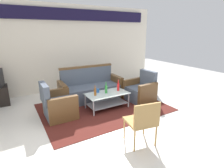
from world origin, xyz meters
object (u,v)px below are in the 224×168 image
object	(u,v)px
bottle_green	(106,89)
cup	(98,91)
bottle_red	(118,87)
coffee_table	(107,98)
bottle_brown	(95,92)
armchair_right	(141,91)
armchair_left	(58,106)
wicker_chair	(143,120)
couch	(91,89)

from	to	relation	value
bottle_green	cup	bearing A→B (deg)	138.68
bottle_red	coffee_table	bearing A→B (deg)	-173.73
cup	bottle_brown	bearing A→B (deg)	-132.17
coffee_table	armchair_right	bearing A→B (deg)	-1.48
bottle_green	bottle_brown	bearing A→B (deg)	-177.07
armchair_left	bottle_brown	bearing A→B (deg)	82.62
bottle_red	cup	world-z (taller)	bottle_red
armchair_right	cup	distance (m)	1.31
bottle_green	wicker_chair	xyz separation A→B (m)	(-0.24, -1.75, -0.03)
coffee_table	bottle_brown	bearing A→B (deg)	178.00
bottle_red	couch	bearing A→B (deg)	121.42
bottle_red	wicker_chair	world-z (taller)	wicker_chair
armchair_left	bottle_green	distance (m)	1.25
couch	armchair_right	world-z (taller)	couch
coffee_table	cup	xyz separation A→B (m)	(-0.18, 0.18, 0.19)
coffee_table	bottle_green	world-z (taller)	bottle_green
bottle_green	bottle_red	bearing A→B (deg)	1.91
armchair_right	bottle_green	world-z (taller)	armchair_right
armchair_left	bottle_brown	distance (m)	0.94
couch	wicker_chair	distance (m)	2.55
armchair_left	coffee_table	distance (m)	1.24
couch	cup	distance (m)	0.66
bottle_brown	armchair_right	bearing A→B (deg)	-1.60
coffee_table	bottle_brown	xyz separation A→B (m)	(-0.33, 0.01, 0.24)
cup	armchair_right	bearing A→B (deg)	-9.16
bottle_brown	cup	world-z (taller)	bottle_brown
couch	armchair_left	bearing A→B (deg)	32.67
coffee_table	bottle_brown	distance (m)	0.41
coffee_table	bottle_brown	size ratio (longest dim) A/B	4.27
armchair_left	bottle_green	size ratio (longest dim) A/B	2.91
bottle_red	wicker_chair	distance (m)	1.87
bottle_brown	cup	xyz separation A→B (m)	(0.15, 0.17, -0.05)
coffee_table	wicker_chair	bearing A→B (deg)	-98.29
coffee_table	bottle_red	world-z (taller)	bottle_red
coffee_table	cup	bearing A→B (deg)	135.27
bottle_brown	wicker_chair	bearing A→B (deg)	-87.32
couch	armchair_right	distance (m)	1.47
bottle_green	bottle_brown	distance (m)	0.32
bottle_green	wicker_chair	size ratio (longest dim) A/B	0.35
couch	wicker_chair	size ratio (longest dim) A/B	2.16
armchair_left	bottle_brown	world-z (taller)	armchair_left
armchair_right	coffee_table	world-z (taller)	armchair_right
cup	coffee_table	bearing A→B (deg)	-44.73
couch	cup	size ratio (longest dim) A/B	18.18
coffee_table	wicker_chair	distance (m)	1.75
bottle_red	cup	size ratio (longest dim) A/B	2.96
bottle_brown	wicker_chair	size ratio (longest dim) A/B	0.31
couch	bottle_green	distance (m)	0.82
bottle_green	bottle_brown	xyz separation A→B (m)	(-0.32, -0.02, -0.01)
coffee_table	cup	distance (m)	0.32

